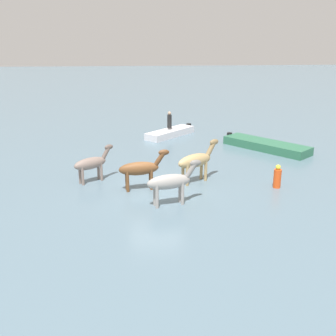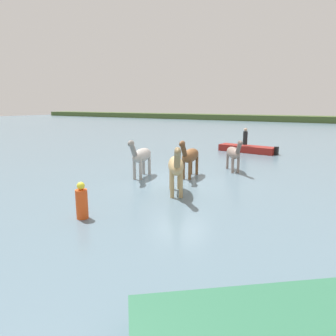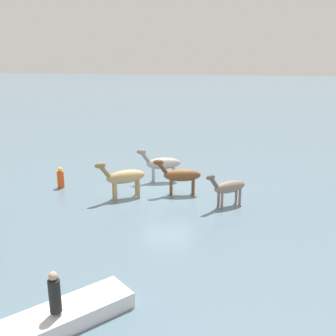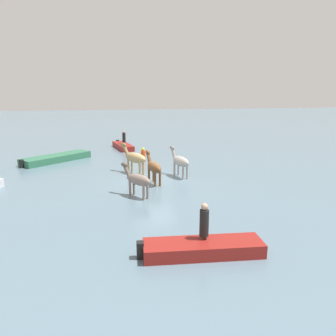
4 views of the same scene
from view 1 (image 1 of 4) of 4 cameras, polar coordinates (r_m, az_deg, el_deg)
The scene contains 9 objects.
ground_plane at distance 19.23m, azimuth -1.75°, elevation -3.04°, with size 169.77×169.77×0.00m, color slate.
horse_pinto_flank at distance 18.96m, azimuth -3.84°, elevation -0.08°, with size 0.86×2.43×1.87m.
horse_dark_mare at distance 19.95m, azimuth 3.95°, elevation 1.04°, with size 1.74×2.37×2.00m.
horse_chestnut_trailing at distance 17.18m, azimuth 0.38°, elevation -1.93°, with size 1.03×2.45×1.90m.
horse_lead at distance 20.33m, azimuth -10.63°, elevation 0.65°, with size 1.58×2.00×1.73m.
boat_dinghy_port at distance 29.58m, azimuth 0.34°, elevation 4.80°, with size 3.85×3.82×0.73m.
boat_tender_starboard at distance 26.77m, azimuth 13.50°, elevation 2.94°, with size 5.33×4.83×0.77m.
person_watcher_seated at distance 29.48m, azimuth 0.20°, elevation 6.67°, with size 0.32×0.32×1.19m.
buoy_channel_marker at distance 20.02m, azimuth 15.04°, elevation -1.27°, with size 0.36×0.36×1.14m.
Camera 1 is at (-17.94, 0.90, 6.88)m, focal length 43.60 mm.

